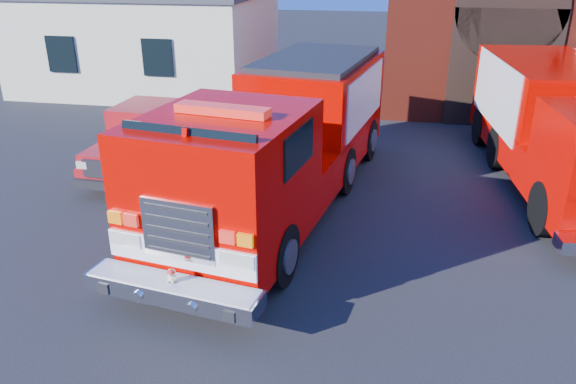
% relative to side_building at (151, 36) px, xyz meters
% --- Properties ---
extents(ground, '(100.00, 100.00, 0.00)m').
position_rel_side_building_xyz_m(ground, '(9.00, -13.00, -2.20)').
color(ground, black).
rests_on(ground, ground).
extents(parking_stripe_mid, '(0.12, 3.00, 0.01)m').
position_rel_side_building_xyz_m(parking_stripe_mid, '(15.50, -9.00, -2.20)').
color(parking_stripe_mid, yellow).
rests_on(parking_stripe_mid, ground).
extents(parking_stripe_far, '(0.12, 3.00, 0.01)m').
position_rel_side_building_xyz_m(parking_stripe_far, '(15.50, -6.00, -2.20)').
color(parking_stripe_far, yellow).
rests_on(parking_stripe_far, ground).
extents(side_building, '(10.20, 8.20, 4.35)m').
position_rel_side_building_xyz_m(side_building, '(0.00, 0.00, 0.00)').
color(side_building, beige).
rests_on(side_building, ground).
extents(fire_engine, '(4.46, 10.71, 3.20)m').
position_rel_side_building_xyz_m(fire_engine, '(8.46, -11.86, -0.55)').
color(fire_engine, black).
rests_on(fire_engine, ground).
extents(pickup_truck, '(2.24, 5.72, 1.85)m').
position_rel_side_building_xyz_m(pickup_truck, '(4.42, -9.93, -1.33)').
color(pickup_truck, black).
rests_on(pickup_truck, ground).
extents(secondary_truck, '(3.63, 9.37, 2.97)m').
position_rel_side_building_xyz_m(secondary_truck, '(15.22, -9.24, -0.58)').
color(secondary_truck, black).
rests_on(secondary_truck, ground).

